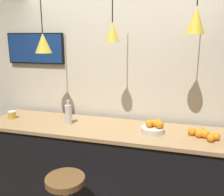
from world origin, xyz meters
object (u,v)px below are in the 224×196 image
at_px(juice_bottle, 68,114).
at_px(mounted_tv, 35,48).
at_px(fruit_bowl, 154,127).
at_px(spread_jar, 12,115).

xyz_separation_m(juice_bottle, mounted_tv, (-0.64, 0.42, 0.73)).
height_order(fruit_bowl, spread_jar, fruit_bowl).
xyz_separation_m(juice_bottle, spread_jar, (-0.78, 0.00, -0.08)).
bearing_deg(mounted_tv, spread_jar, -108.24).
bearing_deg(juice_bottle, spread_jar, 180.00).
distance_m(juice_bottle, spread_jar, 0.79).
relative_size(fruit_bowl, juice_bottle, 0.87).
relative_size(juice_bottle, mounted_tv, 0.36).
height_order(juice_bottle, mounted_tv, mounted_tv).
bearing_deg(spread_jar, fruit_bowl, 0.18).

